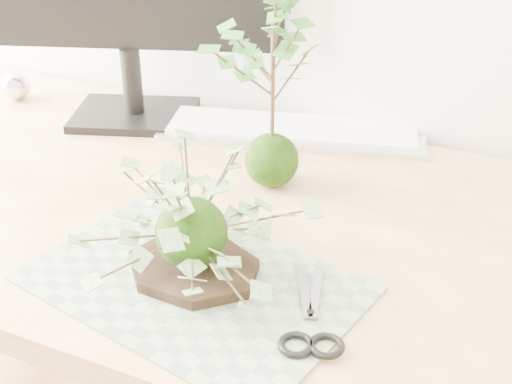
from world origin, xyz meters
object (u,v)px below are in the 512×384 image
Objects in this scene: maple_kokedama at (273,30)px; keyboard at (292,130)px; desk at (225,258)px; ivy_kokedama at (190,203)px.

keyboard is (-0.04, 0.19, -0.24)m from maple_kokedama.
desk is 3.21× the size of keyboard.
maple_kokedama reaches higher than keyboard.
ivy_kokedama is 0.46m from keyboard.
ivy_kokedama is at bearing -88.80° from maple_kokedama.
ivy_kokedama is 0.30m from maple_kokedama.
desk is at bearing -103.94° from keyboard.
ivy_kokedama is at bearing -76.38° from desk.
maple_kokedama is at bearing -93.00° from keyboard.
keyboard is at bearing 95.75° from ivy_kokedama.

